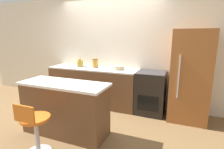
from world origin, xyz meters
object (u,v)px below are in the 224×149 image
Objects in this scene: refrigerator at (190,76)px; mixing_bowl at (118,67)px; stool_chair at (35,129)px; oven_range at (151,93)px; kettle at (80,63)px.

refrigerator is 7.00× the size of mixing_bowl.
refrigerator reaches higher than mixing_bowl.
stool_chair is at bearing -103.09° from mixing_bowl.
oven_range is 0.86m from refrigerator.
refrigerator is at bearing -1.54° from kettle.
stool_chair is 3.86× the size of kettle.
refrigerator is 2.52m from kettle.
oven_range is at bearing 177.76° from refrigerator.
stool_chair is 2.18m from mixing_bowl.
kettle reaches higher than stool_chair.
oven_range is at bearing -2.91° from mixing_bowl.
oven_range is 0.51× the size of refrigerator.
kettle is 1.02m from mixing_bowl.
mixing_bowl is at bearing -0.00° from kettle.
mixing_bowl is at bearing 76.91° from stool_chair.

